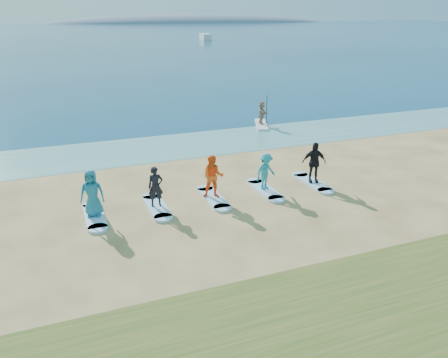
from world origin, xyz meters
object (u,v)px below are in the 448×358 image
object	(u,v)px
surfboard_0	(95,216)
surfboard_2	(213,198)
surfboard_1	(157,207)
student_2	(213,177)
paddleboard	(261,125)
student_4	(314,162)
surfboard_4	(312,183)
student_3	(266,172)
student_0	(92,193)
student_1	(156,187)
boat_offshore_b	(205,40)
surfboard_3	(265,190)
paddleboarder	(262,113)

from	to	relation	value
surfboard_0	surfboard_2	xyz separation A→B (m)	(4.67, 0.00, 0.00)
surfboard_2	surfboard_1	bearing A→B (deg)	180.00
surfboard_0	student_2	world-z (taller)	student_2
paddleboard	student_4	distance (m)	10.72
surfboard_0	surfboard_4	bearing A→B (deg)	0.00
surfboard_2	student_3	size ratio (longest dim) A/B	1.40
student_2	student_4	distance (m)	4.67
student_0	student_1	bearing A→B (deg)	14.94
student_0	surfboard_4	world-z (taller)	student_0
student_1	surfboard_0	bearing A→B (deg)	-175.59
boat_offshore_b	surfboard_2	size ratio (longest dim) A/B	3.08
paddleboard	surfboard_0	world-z (taller)	paddleboard
surfboard_3	surfboard_4	bearing A→B (deg)	0.00
surfboard_1	student_2	world-z (taller)	student_2
paddleboarder	student_0	xyz separation A→B (m)	(-11.88, -10.37, 0.11)
paddleboarder	surfboard_0	bearing A→B (deg)	142.78
student_1	paddleboard	bearing A→B (deg)	51.78
paddleboarder	boat_offshore_b	size ratio (longest dim) A/B	0.22
paddleboard	surfboard_4	bearing A→B (deg)	-82.53
paddleboard	surfboard_2	xyz separation A→B (m)	(-7.21, -10.37, -0.01)
surfboard_0	student_4	bearing A→B (deg)	0.00
surfboard_2	surfboard_4	world-z (taller)	same
student_2	student_3	world-z (taller)	student_2
student_0	surfboard_4	distance (m)	9.39
student_3	student_4	world-z (taller)	student_4
surfboard_1	student_3	xyz separation A→B (m)	(4.67, 0.00, 0.83)
surfboard_2	student_4	distance (m)	4.76
surfboard_4	student_4	size ratio (longest dim) A/B	1.22
surfboard_3	student_1	bearing A→B (deg)	180.00
surfboard_3	student_3	bearing A→B (deg)	0.00
paddleboarder	boat_offshore_b	world-z (taller)	paddleboarder
paddleboard	surfboard_3	bearing A→B (deg)	-93.95
student_1	surfboard_2	size ratio (longest dim) A/B	0.72
boat_offshore_b	surfboard_3	size ratio (longest dim) A/B	3.08
paddleboarder	student_3	distance (m)	11.46
paddleboarder	student_4	xyz separation A→B (m)	(-2.54, -10.37, 0.12)
student_0	student_4	world-z (taller)	student_4
surfboard_3	surfboard_4	xyz separation A→B (m)	(2.34, 0.00, 0.00)
student_2	student_4	xyz separation A→B (m)	(4.67, 0.00, 0.02)
paddleboard	surfboard_4	distance (m)	10.68
boat_offshore_b	student_1	bearing A→B (deg)	-101.76
surfboard_1	student_3	bearing A→B (deg)	0.00
surfboard_1	student_3	size ratio (longest dim) A/B	1.40
surfboard_2	student_4	bearing A→B (deg)	0.00
student_4	student_2	bearing A→B (deg)	-162.78
surfboard_2	student_4	world-z (taller)	student_4
paddleboarder	student_3	bearing A→B (deg)	166.48
boat_offshore_b	surfboard_4	size ratio (longest dim) A/B	3.08
boat_offshore_b	student_1	size ratio (longest dim) A/B	4.29
student_1	student_2	distance (m)	2.34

